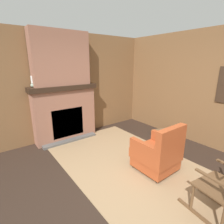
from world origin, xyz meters
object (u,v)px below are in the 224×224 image
object	(u,v)px
oil_lamp_vase	(32,83)
decorative_plate_on_mantel	(62,80)
firewood_stack	(162,133)
armchair	(158,154)
rocking_chair	(223,190)
storage_case	(83,81)

from	to	relation	value
oil_lamp_vase	decorative_plate_on_mantel	bearing A→B (deg)	91.68
firewood_stack	decorative_plate_on_mantel	size ratio (longest dim) A/B	2.29
oil_lamp_vase	decorative_plate_on_mantel	distance (m)	0.68
armchair	oil_lamp_vase	size ratio (longest dim) A/B	3.65
armchair	firewood_stack	bearing A→B (deg)	-56.17
armchair	decorative_plate_on_mantel	bearing A→B (deg)	16.86
rocking_chair	decorative_plate_on_mantel	xyz separation A→B (m)	(-3.54, -0.58, 1.09)
rocking_chair	decorative_plate_on_mantel	world-z (taller)	decorative_plate_on_mantel
rocking_chair	firewood_stack	size ratio (longest dim) A/B	2.21
armchair	rocking_chair	world-z (taller)	rocking_chair
decorative_plate_on_mantel	firewood_stack	bearing A→B (deg)	56.07
rocking_chair	firewood_stack	world-z (taller)	rocking_chair
armchair	firewood_stack	distance (m)	1.72
armchair	oil_lamp_vase	bearing A→B (deg)	30.51
armchair	oil_lamp_vase	distance (m)	3.01
armchair	storage_case	bearing A→B (deg)	4.01
armchair	rocking_chair	size ratio (longest dim) A/B	0.76
oil_lamp_vase	decorative_plate_on_mantel	size ratio (longest dim) A/B	1.06
firewood_stack	decorative_plate_on_mantel	world-z (taller)	decorative_plate_on_mantel
oil_lamp_vase	rocking_chair	bearing A→B (deg)	19.72
storage_case	armchair	bearing A→B (deg)	4.38
oil_lamp_vase	storage_case	world-z (taller)	oil_lamp_vase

